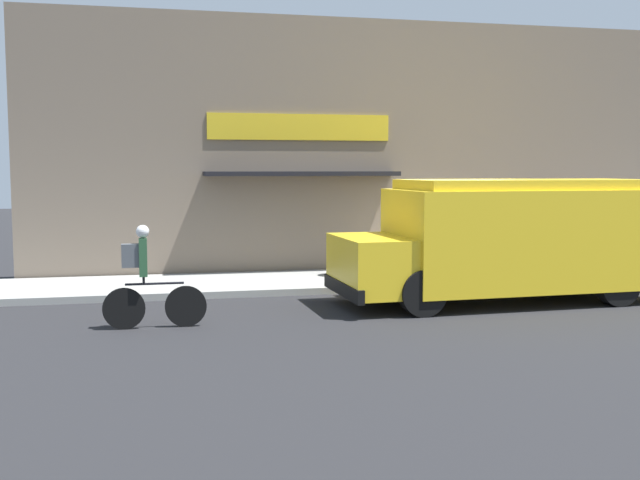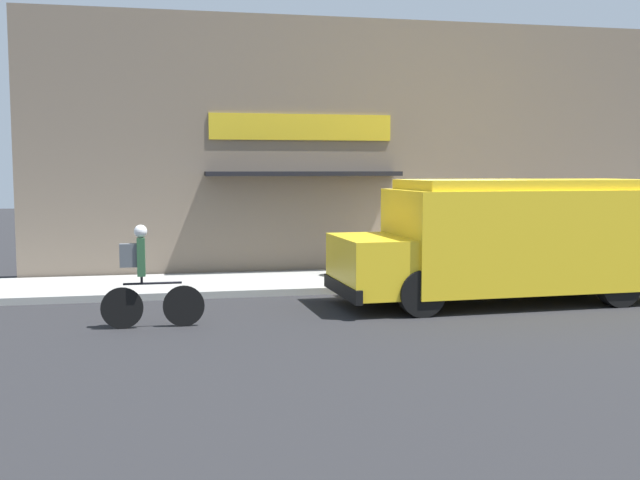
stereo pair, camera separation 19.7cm
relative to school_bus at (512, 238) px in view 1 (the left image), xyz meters
name	(u,v)px [view 1 (the left image)]	position (x,y,z in m)	size (l,w,h in m)	color
ground_plane	(445,290)	(-0.71, 1.46, -1.19)	(70.00, 70.00, 0.00)	#232326
sidewalk	(422,278)	(-0.71, 2.78, -1.12)	(28.00, 2.65, 0.14)	#999993
storefront	(400,148)	(-0.76, 4.24, 1.75)	(17.38, 0.88, 5.89)	#756656
school_bus	(512,238)	(0.00, 0.00, 0.00)	(6.17, 2.67, 2.26)	yellow
cyclist	(147,279)	(-6.57, -0.97, -0.41)	(1.58, 0.20, 1.61)	black
trash_bin	(349,256)	(-2.33, 2.99, -0.61)	(0.60, 0.60, 0.88)	slate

